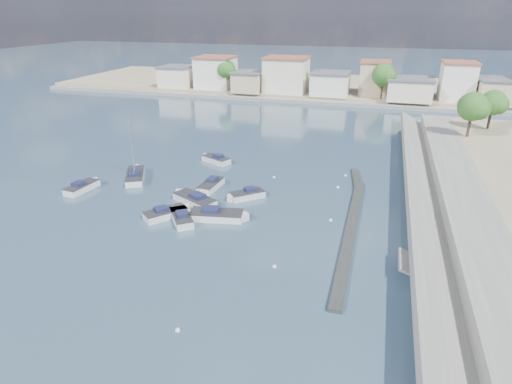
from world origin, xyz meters
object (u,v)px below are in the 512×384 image
motorboat_f (215,159)px  sailboat (135,175)px  motorboat_a (181,217)px  motorboat_h (220,216)px  motorboat_b (168,213)px  motorboat_e (83,187)px  motorboat_g (210,186)px  motorboat_c (193,199)px  motorboat_d (245,195)px

motorboat_f → sailboat: bearing=-130.0°
motorboat_a → motorboat_h: bearing=21.7°
motorboat_b → motorboat_a: bearing=-14.6°
motorboat_a → motorboat_b: size_ratio=0.97×
motorboat_a → motorboat_e: (-15.07, 4.13, -0.00)m
motorboat_a → motorboat_g: bearing=92.1°
motorboat_b → sailboat: bearing=136.2°
motorboat_a → motorboat_g: same height
sailboat → motorboat_c: bearing=-25.0°
motorboat_e → motorboat_b: bearing=-15.4°
motorboat_a → motorboat_g: (-0.31, 8.72, 0.00)m
motorboat_a → motorboat_c: size_ratio=0.76×
motorboat_f → motorboat_g: size_ratio=0.94×
motorboat_c → sailboat: 11.43m
motorboat_d → motorboat_f: bearing=126.4°
motorboat_h → sailboat: bearing=151.8°
motorboat_a → motorboat_f: bearing=100.8°
motorboat_g → motorboat_h: (4.04, -7.23, -0.00)m
motorboat_c → motorboat_e: size_ratio=1.17×
motorboat_f → motorboat_b: bearing=-84.3°
motorboat_h → sailboat: sailboat is taller
motorboat_c → sailboat: (-10.36, 4.83, 0.03)m
motorboat_b → motorboat_h: size_ratio=0.74×
motorboat_a → motorboat_e: 15.62m
motorboat_d → motorboat_f: 13.79m
motorboat_a → motorboat_g: size_ratio=0.87×
motorboat_h → sailboat: size_ratio=0.70×
motorboat_e → motorboat_f: same height
motorboat_e → motorboat_g: bearing=17.3°
motorboat_b → motorboat_c: bearing=75.9°
motorboat_e → motorboat_f: size_ratio=1.05×
motorboat_e → sailboat: (4.00, 5.28, 0.03)m
motorboat_a → motorboat_f: (-3.51, 18.40, -0.00)m
motorboat_a → motorboat_d: 8.67m
motorboat_e → motorboat_c: bearing=1.8°
motorboat_f → motorboat_g: same height
motorboat_c → motorboat_h: (4.43, -3.09, -0.00)m
motorboat_a → motorboat_g: 8.72m
motorboat_c → motorboat_g: (0.39, 4.14, 0.00)m
motorboat_b → motorboat_e: same height
motorboat_g → motorboat_f: bearing=108.3°
motorboat_e → motorboat_h: same height
motorboat_a → sailboat: (-11.06, 9.40, 0.03)m
motorboat_g → sailboat: (-10.75, 0.69, 0.03)m
motorboat_b → motorboat_f: (-1.78, 17.95, 0.00)m
motorboat_a → sailboat: bearing=139.6°
motorboat_d → motorboat_e: size_ratio=0.81×
motorboat_b → motorboat_e: size_ratio=0.92×
motorboat_b → motorboat_c: 4.25m
motorboat_e → motorboat_h: size_ratio=0.80×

